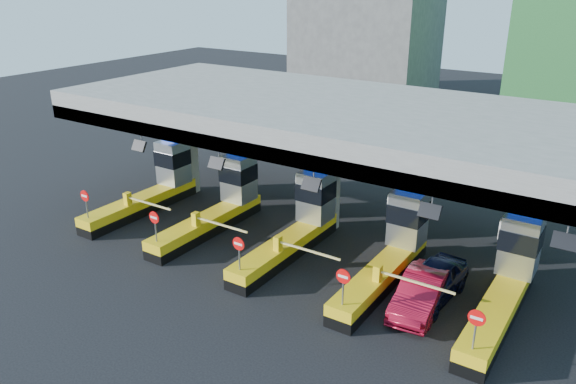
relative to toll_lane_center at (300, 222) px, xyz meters
The scene contains 10 objects.
ground 1.42m from the toll_lane_center, 90.42° to the right, with size 120.00×120.00×0.00m, color black.
toll_canopy 5.40m from the toll_lane_center, 90.02° to the left, with size 28.00×12.09×7.00m.
toll_lane_far_left 10.00m from the toll_lane_center, behind, with size 4.43×8.00×4.16m.
toll_lane_left 5.00m from the toll_lane_center, behind, with size 4.43×8.00×4.16m.
toll_lane_center is the anchor object (origin of this frame).
toll_lane_right 5.00m from the toll_lane_center, ahead, with size 4.43×8.00×4.16m.
toll_lane_far_right 10.00m from the toll_lane_center, ahead, with size 4.43×8.00×4.16m.
bg_building_concrete 39.11m from the toll_lane_center, 111.40° to the left, with size 14.00×10.00×18.00m, color #4C4C49.
van 7.28m from the toll_lane_center, ahead, with size 1.87×4.64×1.58m, color black.
red_car 7.39m from the toll_lane_center, 15.35° to the right, with size 1.59×4.55×1.50m, color maroon.
Camera 1 is at (13.42, -21.29, 12.91)m, focal length 35.00 mm.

